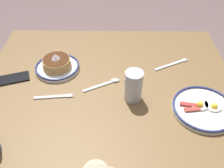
% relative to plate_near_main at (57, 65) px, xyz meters
% --- Properties ---
extents(ground_plane, '(6.00, 6.00, 0.00)m').
position_rel_plate_near_main_xyz_m(ground_plane, '(-0.26, 0.11, -0.77)').
color(ground_plane, '#705A57').
extents(dining_table, '(1.22, 0.99, 0.75)m').
position_rel_plate_near_main_xyz_m(dining_table, '(-0.26, 0.11, -0.14)').
color(dining_table, brown).
rests_on(dining_table, ground_plane).
extents(plate_near_main, '(0.23, 0.23, 0.10)m').
position_rel_plate_near_main_xyz_m(plate_near_main, '(0.00, 0.00, 0.00)').
color(plate_near_main, white).
rests_on(plate_near_main, dining_table).
extents(plate_center_pancakes, '(0.27, 0.27, 0.04)m').
position_rel_plate_near_main_xyz_m(plate_center_pancakes, '(-0.67, 0.27, -0.01)').
color(plate_center_pancakes, silver).
rests_on(plate_center_pancakes, dining_table).
extents(drinking_glass, '(0.08, 0.08, 0.15)m').
position_rel_plate_near_main_xyz_m(drinking_glass, '(-0.37, 0.20, 0.04)').
color(drinking_glass, silver).
rests_on(drinking_glass, dining_table).
extents(cell_phone, '(0.16, 0.11, 0.01)m').
position_rel_plate_near_main_xyz_m(cell_phone, '(0.20, 0.08, -0.02)').
color(cell_phone, black).
rests_on(cell_phone, dining_table).
extents(fork_near, '(0.19, 0.11, 0.01)m').
position_rel_plate_near_main_xyz_m(fork_near, '(-0.59, -0.04, -0.02)').
color(fork_near, silver).
rests_on(fork_near, dining_table).
extents(fork_far, '(0.18, 0.04, 0.01)m').
position_rel_plate_near_main_xyz_m(fork_far, '(-0.02, 0.20, -0.02)').
color(fork_far, silver).
rests_on(fork_far, dining_table).
extents(tea_spoon, '(0.17, 0.10, 0.01)m').
position_rel_plate_near_main_xyz_m(tea_spoon, '(-0.25, 0.11, -0.02)').
color(tea_spoon, silver).
rests_on(tea_spoon, dining_table).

